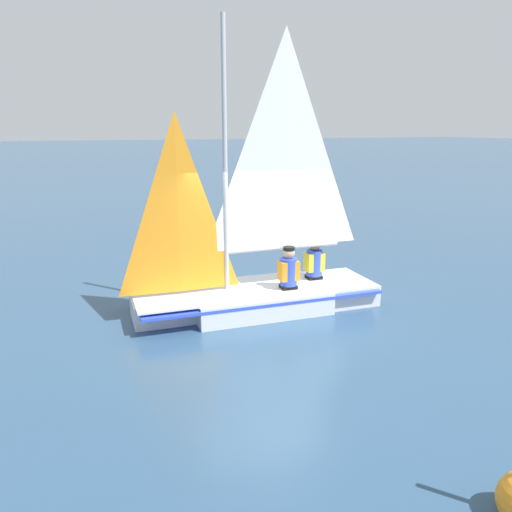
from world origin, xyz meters
The scene contains 4 objects.
ground_plane centered at (0.00, 0.00, 0.00)m, with size 260.00×260.00×0.00m, color #2D4C6B.
sailboat_main centered at (0.00, 0.02, 0.66)m, with size 1.91×4.56×4.97m.
sailor_helm centered at (0.26, 0.53, 0.63)m, with size 0.32×0.36×1.16m.
sailor_crew centered at (-0.09, 1.26, 0.63)m, with size 0.32×0.36×1.16m.
Camera 1 is at (7.93, -3.47, 3.22)m, focal length 35.00 mm.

